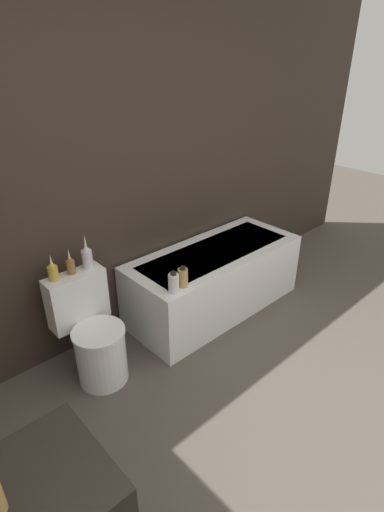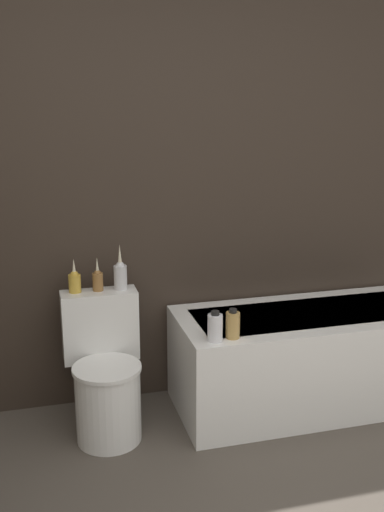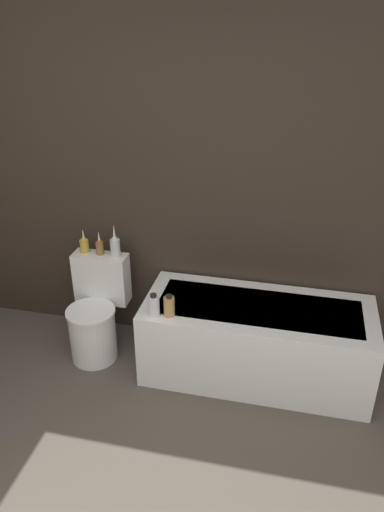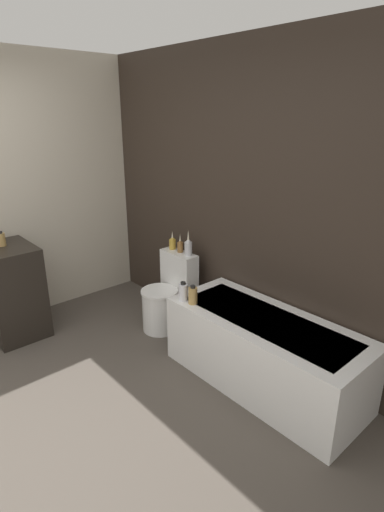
{
  "view_description": "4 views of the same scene",
  "coord_description": "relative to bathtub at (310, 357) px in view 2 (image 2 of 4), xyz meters",
  "views": [
    {
      "loc": [
        -1.44,
        -0.24,
        2.1
      ],
      "look_at": [
        0.21,
        1.56,
        0.81
      ],
      "focal_mm": 28.0,
      "sensor_mm": 36.0,
      "label": 1
    },
    {
      "loc": [
        -0.78,
        -1.1,
        1.78
      ],
      "look_at": [
        -0.06,
        1.56,
        1.03
      ],
      "focal_mm": 42.0,
      "sensor_mm": 36.0,
      "label": 2
    },
    {
      "loc": [
        0.92,
        -1.03,
        2.44
      ],
      "look_at": [
        0.33,
        1.56,
        1.05
      ],
      "focal_mm": 35.0,
      "sensor_mm": 36.0,
      "label": 3
    },
    {
      "loc": [
        2.34,
        -0.34,
        2.04
      ],
      "look_at": [
        0.21,
        1.56,
        1.0
      ],
      "focal_mm": 28.0,
      "sensor_mm": 36.0,
      "label": 4
    }
  ],
  "objects": [
    {
      "name": "wall_back_tiled",
      "position": [
        -0.73,
        0.38,
        1.01
      ],
      "size": [
        6.4,
        0.06,
        2.6
      ],
      "color": "#332821",
      "rests_on": "ground_plane"
    },
    {
      "name": "vase_silver",
      "position": [
        -1.2,
        0.17,
        0.52
      ],
      "size": [
        0.06,
        0.06,
        0.19
      ],
      "color": "olive",
      "rests_on": "toilet"
    },
    {
      "name": "bathtub",
      "position": [
        0.0,
        0.0,
        0.0
      ],
      "size": [
        1.57,
        0.66,
        0.57
      ],
      "color": "white",
      "rests_on": "ground"
    },
    {
      "name": "toilet",
      "position": [
        -1.2,
        -0.01,
        0.04
      ],
      "size": [
        0.41,
        0.51,
        0.75
      ],
      "color": "white",
      "rests_on": "ground"
    },
    {
      "name": "vase_bronze",
      "position": [
        -1.08,
        0.17,
        0.54
      ],
      "size": [
        0.07,
        0.07,
        0.25
      ],
      "color": "silver",
      "rests_on": "toilet"
    },
    {
      "name": "vase_gold",
      "position": [
        -1.32,
        0.18,
        0.52
      ],
      "size": [
        0.07,
        0.07,
        0.19
      ],
      "color": "gold",
      "rests_on": "toilet"
    },
    {
      "name": "shampoo_bottle_tall",
      "position": [
        -0.67,
        -0.25,
        0.35
      ],
      "size": [
        0.08,
        0.08,
        0.16
      ],
      "color": "silver",
      "rests_on": "bathtub"
    },
    {
      "name": "shampoo_bottle_short",
      "position": [
        -0.57,
        -0.23,
        0.35
      ],
      "size": [
        0.07,
        0.07,
        0.16
      ],
      "color": "tan",
      "rests_on": "bathtub"
    }
  ]
}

